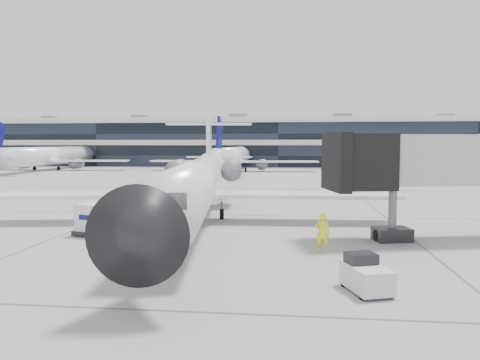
# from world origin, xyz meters

# --- Properties ---
(ground) EXTENTS (220.00, 220.00, 0.00)m
(ground) POSITION_xyz_m (0.00, 0.00, 0.00)
(ground) COLOR #959597
(ground) RESTS_ON ground
(terminal) EXTENTS (170.00, 22.00, 10.00)m
(terminal) POSITION_xyz_m (0.00, 82.00, 5.00)
(terminal) COLOR black
(terminal) RESTS_ON ground
(bg_jet_left) EXTENTS (32.00, 40.00, 9.60)m
(bg_jet_left) POSITION_xyz_m (-45.00, 55.00, 0.00)
(bg_jet_left) COLOR white
(bg_jet_left) RESTS_ON ground
(bg_jet_center) EXTENTS (32.00, 40.00, 9.60)m
(bg_jet_center) POSITION_xyz_m (-8.00, 55.00, 0.00)
(bg_jet_center) COLOR white
(bg_jet_center) RESTS_ON ground
(bg_jet_right) EXTENTS (32.00, 40.00, 9.60)m
(bg_jet_right) POSITION_xyz_m (32.00, 55.00, 0.00)
(bg_jet_right) COLOR white
(bg_jet_right) RESTS_ON ground
(regional_jet) EXTENTS (27.48, 34.31, 7.92)m
(regional_jet) POSITION_xyz_m (-3.16, -3.40, 2.71)
(regional_jet) COLOR white
(regional_jet) RESTS_ON ground
(ramp_worker) EXTENTS (0.73, 0.50, 1.94)m
(ramp_worker) POSITION_xyz_m (4.80, -11.28, 0.97)
(ramp_worker) COLOR #FBFF1A
(ramp_worker) RESTS_ON ground
(baggage_tug) EXTENTS (1.80, 2.34, 1.31)m
(baggage_tug) POSITION_xyz_m (5.98, -17.26, 0.59)
(baggage_tug) COLOR silver
(baggage_tug) RESTS_ON ground
(cargo_uld) EXTENTS (2.55, 2.16, 1.79)m
(cargo_uld) POSITION_xyz_m (-7.97, -8.52, 0.90)
(cargo_uld) COLOR black
(cargo_uld) RESTS_ON ground
(traffic_cone) EXTENTS (0.50, 0.50, 0.64)m
(traffic_cone) POSITION_xyz_m (-11.11, 11.50, 0.30)
(traffic_cone) COLOR orange
(traffic_cone) RESTS_ON ground
(far_tug) EXTENTS (1.89, 2.54, 1.44)m
(far_tug) POSITION_xyz_m (-11.31, 36.82, 0.65)
(far_tug) COLOR black
(far_tug) RESTS_ON ground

